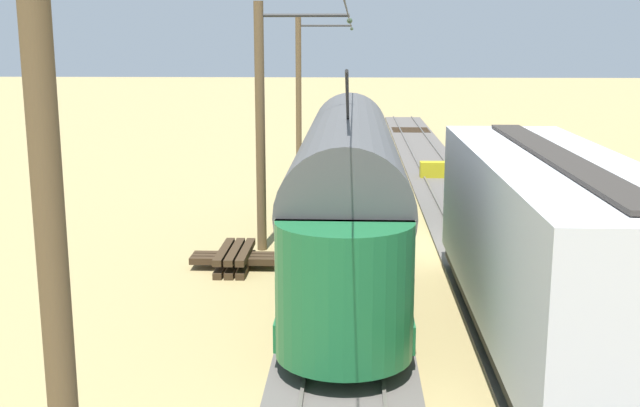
# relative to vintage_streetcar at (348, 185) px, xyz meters

# --- Properties ---
(ground_plane) EXTENTS (220.00, 220.00, 0.00)m
(ground_plane) POSITION_rel_vintage_streetcar_xyz_m (-2.02, -1.88, -2.26)
(ground_plane) COLOR #9E8956
(track_streetcar_siding) EXTENTS (2.80, 80.00, 0.18)m
(track_streetcar_siding) POSITION_rel_vintage_streetcar_xyz_m (-4.05, -2.19, -2.21)
(track_streetcar_siding) COLOR #56514C
(track_streetcar_siding) RESTS_ON ground
(track_adjacent_siding) EXTENTS (2.80, 80.00, 0.18)m
(track_adjacent_siding) POSITION_rel_vintage_streetcar_xyz_m (0.00, -2.19, -2.21)
(track_adjacent_siding) COLOR #56514C
(track_adjacent_siding) RESTS_ON ground
(vintage_streetcar) EXTENTS (2.65, 17.52, 5.45)m
(vintage_streetcar) POSITION_rel_vintage_streetcar_xyz_m (0.00, 0.00, 0.00)
(vintage_streetcar) COLOR #196033
(vintage_streetcar) RESTS_ON ground
(boxcar_adjacent) EXTENTS (2.96, 11.51, 3.85)m
(boxcar_adjacent) POSITION_rel_vintage_streetcar_xyz_m (-4.05, 6.06, -0.10)
(boxcar_adjacent) COLOR silver
(boxcar_adjacent) RESTS_ON ground
(catenary_pole_foreground) EXTENTS (2.80, 0.28, 7.25)m
(catenary_pole_foreground) POSITION_rel_vintage_streetcar_xyz_m (2.50, -17.24, 1.52)
(catenary_pole_foreground) COLOR brown
(catenary_pole_foreground) RESTS_ON ground
(catenary_pole_mid_near) EXTENTS (2.80, 0.28, 7.25)m
(catenary_pole_mid_near) POSITION_rel_vintage_streetcar_xyz_m (2.50, -1.40, 1.52)
(catenary_pole_mid_near) COLOR brown
(catenary_pole_mid_near) RESTS_ON ground
(catenary_pole_mid_far) EXTENTS (2.80, 0.28, 7.25)m
(catenary_pole_mid_far) POSITION_rel_vintage_streetcar_xyz_m (2.50, 14.44, 1.52)
(catenary_pole_mid_far) COLOR brown
(catenary_pole_mid_far) RESTS_ON ground
(overhead_wire_run) EXTENTS (2.59, 35.68, 0.18)m
(overhead_wire_run) POSITION_rel_vintage_streetcar_xyz_m (0.06, -2.10, 4.45)
(overhead_wire_run) COLOR black
(overhead_wire_run) RESTS_ON ground
(switch_stand) EXTENTS (0.50, 0.30, 1.24)m
(switch_stand) POSITION_rel_vintage_streetcar_xyz_m (-5.34, -10.12, -1.56)
(switch_stand) COLOR black
(switch_stand) RESTS_ON ground
(spare_tie_stack) EXTENTS (2.40, 2.40, 0.54)m
(spare_tie_stack) POSITION_rel_vintage_streetcar_xyz_m (3.10, 0.53, -1.99)
(spare_tie_stack) COLOR #382819
(spare_tie_stack) RESTS_ON ground
(track_end_bumper) EXTENTS (1.80, 0.60, 0.80)m
(track_end_bumper) POSITION_rel_vintage_streetcar_xyz_m (-4.05, -13.75, -1.86)
(track_end_bumper) COLOR #B2A519
(track_end_bumper) RESTS_ON ground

